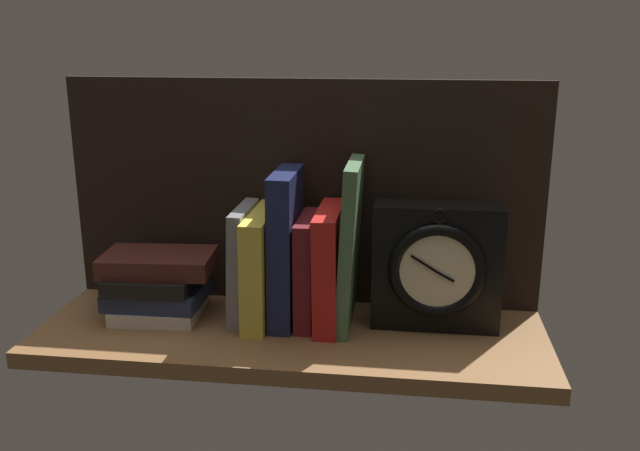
# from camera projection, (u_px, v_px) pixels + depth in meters

# --- Properties ---
(ground_plane) EXTENTS (0.78, 0.27, 0.03)m
(ground_plane) POSITION_uv_depth(u_px,v_px,m) (291.00, 337.00, 1.06)
(ground_plane) COLOR brown
(back_panel) EXTENTS (0.78, 0.01, 0.37)m
(back_panel) POSITION_uv_depth(u_px,v_px,m) (302.00, 193.00, 1.13)
(back_panel) COLOR black
(back_panel) RESTS_ON ground_plane
(book_gray_chess) EXTENTS (0.03, 0.13, 0.18)m
(book_gray_chess) POSITION_uv_depth(u_px,v_px,m) (243.00, 263.00, 1.08)
(book_gray_chess) COLOR gray
(book_gray_chess) RESTS_ON ground_plane
(book_yellow_seinlanguage) EXTENTS (0.04, 0.17, 0.18)m
(book_yellow_seinlanguage) POSITION_uv_depth(u_px,v_px,m) (262.00, 266.00, 1.08)
(book_yellow_seinlanguage) COLOR gold
(book_yellow_seinlanguage) RESTS_ON ground_plane
(book_navy_bierce) EXTENTS (0.04, 0.14, 0.24)m
(book_navy_bierce) POSITION_uv_depth(u_px,v_px,m) (286.00, 247.00, 1.07)
(book_navy_bierce) COLOR #192147
(book_navy_bierce) RESTS_ON ground_plane
(book_maroon_dawkins) EXTENTS (0.03, 0.13, 0.17)m
(book_maroon_dawkins) POSITION_uv_depth(u_px,v_px,m) (308.00, 270.00, 1.07)
(book_maroon_dawkins) COLOR maroon
(book_maroon_dawkins) RESTS_ON ground_plane
(book_red_requiem) EXTENTS (0.04, 0.15, 0.18)m
(book_red_requiem) POSITION_uv_depth(u_px,v_px,m) (330.00, 267.00, 1.06)
(book_red_requiem) COLOR red
(book_red_requiem) RESTS_ON ground_plane
(book_green_romantic) EXTENTS (0.03, 0.15, 0.26)m
(book_green_romantic) POSITION_uv_depth(u_px,v_px,m) (350.00, 245.00, 1.05)
(book_green_romantic) COLOR #476B44
(book_green_romantic) RESTS_ON ground_plane
(framed_clock) EXTENTS (0.20, 0.07, 0.20)m
(framed_clock) POSITION_uv_depth(u_px,v_px,m) (436.00, 267.00, 1.04)
(framed_clock) COLOR black
(framed_clock) RESTS_ON ground_plane
(book_stack_side) EXTENTS (0.18, 0.13, 0.10)m
(book_stack_side) POSITION_uv_depth(u_px,v_px,m) (157.00, 284.00, 1.10)
(book_stack_side) COLOR beige
(book_stack_side) RESTS_ON ground_plane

